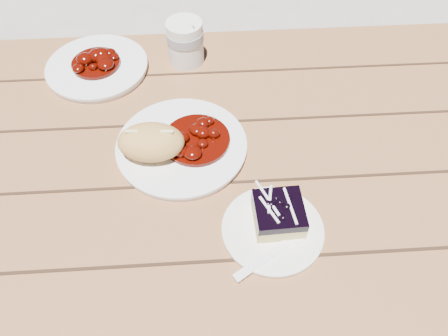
{
  "coord_description": "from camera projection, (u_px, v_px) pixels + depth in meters",
  "views": [
    {
      "loc": [
        0.25,
        -0.56,
        1.42
      ],
      "look_at": [
        0.28,
        -0.09,
        0.81
      ],
      "focal_mm": 35.0,
      "sensor_mm": 36.0,
      "label": 1
    }
  ],
  "objects": [
    {
      "name": "blueberry_cake",
      "position": [
        279.0,
        214.0,
        0.74
      ],
      "size": [
        0.09,
        0.09,
        0.05
      ],
      "rotation": [
        0.0,
        0.0,
        0.04
      ],
      "color": "#DCC878",
      "rests_on": "dessert_plate"
    },
    {
      "name": "ground",
      "position": [
        140.0,
        299.0,
        1.46
      ],
      "size": [
        60.0,
        60.0,
        0.0
      ],
      "primitive_type": "plane",
      "color": "#9F998F",
      "rests_on": "ground"
    },
    {
      "name": "second_stew",
      "position": [
        94.0,
        58.0,
        1.0
      ],
      "size": [
        0.11,
        0.11,
        0.04
      ],
      "primitive_type": null,
      "color": "#470802",
      "rests_on": "second_plate"
    },
    {
      "name": "fork_dessert",
      "position": [
        265.0,
        258.0,
        0.72
      ],
      "size": [
        0.15,
        0.11,
        0.0
      ],
      "primitive_type": null,
      "rotation": [
        0.0,
        0.0,
        -1.0
      ],
      "color": "white",
      "rests_on": "dessert_plate"
    },
    {
      "name": "second_plate",
      "position": [
        97.0,
        68.0,
        1.02
      ],
      "size": [
        0.23,
        0.23,
        0.02
      ],
      "primitive_type": "cylinder",
      "color": "white",
      "rests_on": "picnic_table"
    },
    {
      "name": "dessert_plate",
      "position": [
        273.0,
        230.0,
        0.76
      ],
      "size": [
        0.17,
        0.17,
        0.01
      ],
      "primitive_type": "cylinder",
      "color": "white",
      "rests_on": "picnic_table"
    },
    {
      "name": "coffee_cup",
      "position": [
        185.0,
        42.0,
        1.01
      ],
      "size": [
        0.08,
        0.08,
        0.1
      ],
      "primitive_type": "cylinder",
      "color": "white",
      "rests_on": "picnic_table"
    },
    {
      "name": "bread_roll",
      "position": [
        151.0,
        142.0,
        0.82
      ],
      "size": [
        0.13,
        0.09,
        0.07
      ],
      "primitive_type": "ellipsoid",
      "rotation": [
        0.0,
        0.0,
        -0.07
      ],
      "color": "tan",
      "rests_on": "main_plate"
    },
    {
      "name": "goulash_stew",
      "position": [
        196.0,
        134.0,
        0.85
      ],
      "size": [
        0.13,
        0.13,
        0.04
      ],
      "primitive_type": null,
      "color": "#470802",
      "rests_on": "main_plate"
    },
    {
      "name": "main_plate",
      "position": [
        182.0,
        147.0,
        0.87
      ],
      "size": [
        0.25,
        0.25,
        0.02
      ],
      "primitive_type": "cylinder",
      "color": "white",
      "rests_on": "picnic_table"
    },
    {
      "name": "picnic_table",
      "position": [
        101.0,
        202.0,
        0.99
      ],
      "size": [
        2.0,
        1.55,
        0.75
      ],
      "color": "brown",
      "rests_on": "ground"
    }
  ]
}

